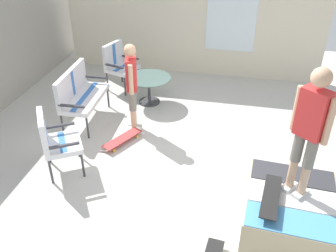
{
  "coord_description": "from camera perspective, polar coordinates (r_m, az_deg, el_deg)",
  "views": [
    {
      "loc": [
        -4.6,
        -0.74,
        3.65
      ],
      "look_at": [
        0.04,
        0.26,
        0.7
      ],
      "focal_mm": 39.18,
      "sensor_mm": 36.0,
      "label": 1
    }
  ],
  "objects": [
    {
      "name": "ground_plane",
      "position": [
        5.95,
        2.38,
        -6.64
      ],
      "size": [
        12.0,
        12.0,
        0.1
      ],
      "primitive_type": "cube",
      "color": "beige"
    },
    {
      "name": "house_facade",
      "position": [
        8.78,
        3.87,
        16.76
      ],
      "size": [
        0.23,
        6.0,
        2.74
      ],
      "color": "beige",
      "rests_on": "ground_plane"
    },
    {
      "name": "skate_ramp",
      "position": [
        5.06,
        18.67,
        -12.47
      ],
      "size": [
        1.41,
        1.85,
        0.51
      ],
      "color": "tan",
      "rests_on": "ground_plane"
    },
    {
      "name": "patio_bench",
      "position": [
        7.01,
        -13.75,
        5.28
      ],
      "size": [
        1.27,
        0.6,
        1.02
      ],
      "color": "#38383D",
      "rests_on": "ground_plane"
    },
    {
      "name": "patio_chair_near_house",
      "position": [
        8.21,
        -7.8,
        9.86
      ],
      "size": [
        0.76,
        0.71,
        1.02
      ],
      "color": "#38383D",
      "rests_on": "ground_plane"
    },
    {
      "name": "patio_chair_by_wall",
      "position": [
        5.72,
        -17.39,
        -1.83
      ],
      "size": [
        0.82,
        0.79,
        1.02
      ],
      "color": "#38383D",
      "rests_on": "ground_plane"
    },
    {
      "name": "patio_table",
      "position": [
        7.56,
        -2.98,
        6.42
      ],
      "size": [
        0.9,
        0.9,
        0.57
      ],
      "color": "#38383D",
      "rests_on": "ground_plane"
    },
    {
      "name": "person_watching",
      "position": [
        6.44,
        -5.67,
        6.8
      ],
      "size": [
        0.47,
        0.31,
        1.62
      ],
      "color": "silver",
      "rests_on": "ground_plane"
    },
    {
      "name": "person_skater",
      "position": [
        4.41,
        21.23,
        0.06
      ],
      "size": [
        0.36,
        0.39,
        1.68
      ],
      "color": "silver",
      "rests_on": "skate_ramp"
    },
    {
      "name": "skateboard_by_bench",
      "position": [
        6.44,
        -7.1,
        -2.0
      ],
      "size": [
        0.8,
        0.55,
        0.1
      ],
      "color": "#B23838",
      "rests_on": "ground_plane"
    },
    {
      "name": "skateboard_on_ramp",
      "position": [
        4.67,
        15.73,
        -10.53
      ],
      "size": [
        0.82,
        0.3,
        0.1
      ],
      "color": "black",
      "rests_on": "skate_ramp"
    }
  ]
}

